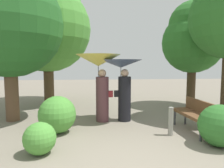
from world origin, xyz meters
TOP-DOWN VIEW (x-y plane):
  - ground_plane at (0.00, 0.00)m, footprint 40.00×40.00m
  - person_left at (-0.44, 2.83)m, footprint 1.38×1.38m
  - person_right at (0.27, 2.82)m, footprint 1.32×1.32m
  - park_bench at (2.07, 1.59)m, footprint 0.58×1.53m
  - tree_near_left at (-2.65, 6.05)m, footprint 3.86×3.86m
  - tree_mid_left at (-3.19, 3.15)m, footprint 3.30×3.30m
  - tree_mid_right at (3.50, 4.77)m, footprint 2.51×2.51m
  - bush_path_left at (-1.70, 0.55)m, footprint 0.65×0.65m
  - bush_path_right at (-1.57, 1.82)m, footprint 0.97×0.97m
  - bush_behind_bench at (2.11, 0.60)m, footprint 0.92×0.92m
  - path_marker_post at (1.30, 1.36)m, footprint 0.12×0.12m

SIDE VIEW (x-z plane):
  - ground_plane at x=0.00m, z-range 0.00..0.00m
  - bush_path_left at x=-1.70m, z-range 0.00..0.65m
  - path_marker_post at x=1.30m, z-range 0.00..0.72m
  - bush_behind_bench at x=2.11m, z-range 0.00..0.92m
  - bush_path_right at x=-1.57m, z-range 0.00..0.97m
  - park_bench at x=2.07m, z-range 0.10..0.93m
  - person_right at x=0.27m, z-range 0.46..2.40m
  - person_left at x=-0.44m, z-range 0.56..2.66m
  - tree_mid_right at x=3.50m, z-range 0.70..5.09m
  - tree_mid_left at x=-3.19m, z-range 0.71..5.87m
  - tree_near_left at x=-2.65m, z-range 0.75..6.55m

